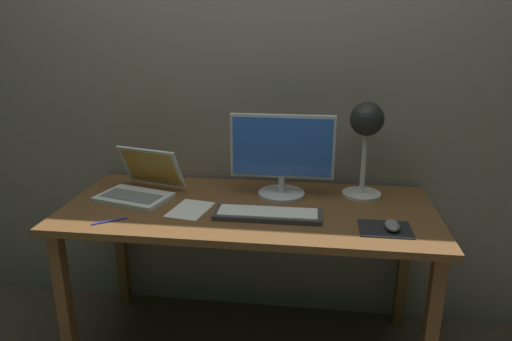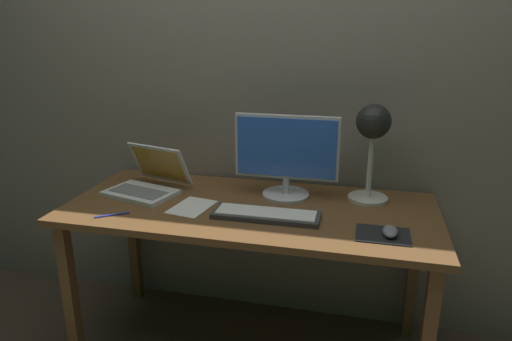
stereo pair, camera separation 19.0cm
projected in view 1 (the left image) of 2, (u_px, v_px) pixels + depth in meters
The scene contains 10 objects.
back_wall at pixel (260, 67), 2.21m from camera, with size 4.80×0.06×2.60m, color gray.
desk at pixel (249, 223), 2.03m from camera, with size 1.60×0.70×0.74m.
monitor at pixel (282, 153), 2.07m from camera, with size 0.47×0.21×0.38m.
keyboard_main at pixel (268, 214), 1.89m from camera, with size 0.44×0.14×0.03m.
laptop at pixel (142, 182), 2.13m from camera, with size 0.38×0.37×0.21m.
desk_lamp at pixel (366, 130), 2.03m from camera, with size 0.18×0.18×0.43m.
mousepad at pixel (385, 229), 1.78m from camera, with size 0.20×0.16×0.00m, color black.
mouse at pixel (392, 225), 1.77m from camera, with size 0.06×0.10×0.03m, color slate.
paper_sheet_near_mouse at pixel (190, 209), 1.97m from camera, with size 0.15×0.21×0.00m, color white.
pen at pixel (110, 221), 1.85m from camera, with size 0.01×0.01×0.14m, color #2633A5.
Camera 1 is at (0.28, -1.84, 1.50)m, focal length 32.40 mm.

